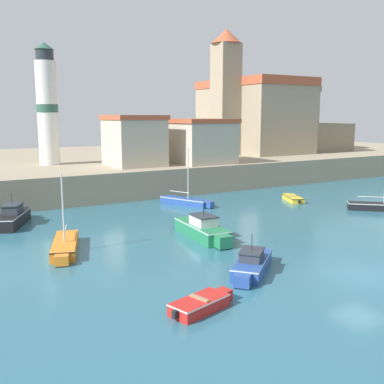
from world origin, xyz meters
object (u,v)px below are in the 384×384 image
at_px(harbor_shed_far_end, 134,140).
at_px(motorboat_blue_6, 252,264).
at_px(dinghy_yellow_5, 293,198).
at_px(lighthouse, 47,106).
at_px(dinghy_red_2, 201,304).
at_px(motorboat_black_9, 13,217).
at_px(church, 251,114).
at_px(sailboat_blue_0, 186,201).
at_px(sailboat_black_8, 381,206).
at_px(sailboat_orange_1, 65,245).
at_px(fortress, 293,128).
at_px(harbor_shed_mid_row, 200,141).
at_px(motorboat_green_7, 203,229).

bearing_deg(harbor_shed_far_end, motorboat_blue_6, -99.91).
distance_m(dinghy_yellow_5, lighthouse, 29.11).
bearing_deg(dinghy_red_2, harbor_shed_far_end, 72.26).
distance_m(motorboat_black_9, harbor_shed_far_end, 18.48).
relative_size(motorboat_blue_6, harbor_shed_far_end, 0.69).
xyz_separation_m(dinghy_yellow_5, church, (11.72, 22.63, 8.59)).
relative_size(dinghy_yellow_5, church, 0.22).
bearing_deg(motorboat_black_9, harbor_shed_far_end, 34.31).
relative_size(sailboat_blue_0, sailboat_black_8, 1.08).
height_order(sailboat_orange_1, harbor_shed_far_end, harbor_shed_far_end).
distance_m(motorboat_black_9, fortress, 50.72).
height_order(fortress, lighthouse, lighthouse).
distance_m(lighthouse, harbor_shed_far_end, 10.67).
distance_m(motorboat_blue_6, fortress, 52.71).
height_order(church, fortress, church).
height_order(motorboat_black_9, harbor_shed_far_end, harbor_shed_far_end).
xyz_separation_m(dinghy_red_2, motorboat_blue_6, (4.99, 2.84, 0.17)).
relative_size(sailboat_orange_1, dinghy_red_2, 1.72).
distance_m(sailboat_black_8, harbor_shed_mid_row, 21.68).
bearing_deg(church, sailboat_orange_1, -141.99).
xyz_separation_m(motorboat_green_7, motorboat_black_9, (-11.12, 10.68, 0.02)).
bearing_deg(lighthouse, motorboat_blue_6, -84.82).
height_order(church, harbor_shed_far_end, church).
xyz_separation_m(sailboat_blue_0, sailboat_black_8, (14.25, -11.13, -0.01)).
distance_m(dinghy_red_2, harbor_shed_mid_row, 35.13).
xyz_separation_m(sailboat_orange_1, motorboat_blue_6, (7.96, -9.05, 0.09)).
distance_m(church, fortress, 8.95).
height_order(dinghy_yellow_5, harbor_shed_far_end, harbor_shed_far_end).
distance_m(dinghy_red_2, motorboat_black_9, 21.49).
bearing_deg(harbor_shed_mid_row, motorboat_black_9, -158.75).
bearing_deg(lighthouse, dinghy_red_2, -92.94).
bearing_deg(harbor_shed_mid_row, sailboat_black_8, -69.13).
height_order(sailboat_blue_0, motorboat_black_9, sailboat_blue_0).
relative_size(dinghy_red_2, motorboat_black_9, 0.62).
xyz_separation_m(motorboat_blue_6, harbor_shed_far_end, (4.91, 28.11, 5.36)).
bearing_deg(motorboat_blue_6, fortress, 45.18).
bearing_deg(church, dinghy_red_2, -129.61).
xyz_separation_m(sailboat_blue_0, lighthouse, (-9.24, 15.69, 9.23)).
distance_m(sailboat_black_8, fortress, 34.68).
xyz_separation_m(harbor_shed_mid_row, harbor_shed_far_end, (-8.00, 1.19, 0.21)).
height_order(dinghy_red_2, church, church).
xyz_separation_m(sailboat_blue_0, sailboat_orange_1, (-14.11, -9.35, 0.00)).
bearing_deg(church, motorboat_green_7, -131.94).
relative_size(sailboat_orange_1, dinghy_yellow_5, 1.58).
relative_size(dinghy_red_2, harbor_shed_mid_row, 0.48).
height_order(sailboat_black_8, harbor_shed_far_end, harbor_shed_far_end).
bearing_deg(motorboat_blue_6, harbor_shed_far_end, 80.09).
distance_m(motorboat_green_7, harbor_shed_far_end, 21.61).
relative_size(sailboat_blue_0, harbor_shed_mid_row, 0.77).
bearing_deg(sailboat_black_8, dinghy_red_2, -158.29).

